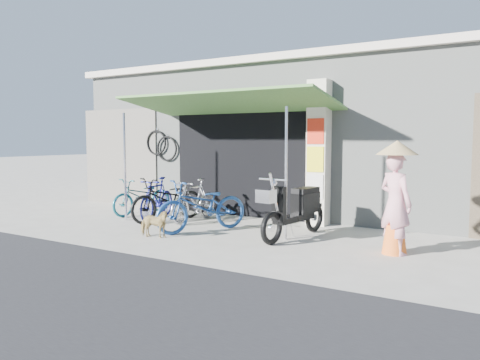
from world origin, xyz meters
The scene contains 13 objects.
ground centered at (0.00, 0.00, 0.00)m, with size 80.00×80.00×0.00m, color #AFAA9E.
bicycle_shop centered at (0.00, 5.09, 1.83)m, with size 12.30×5.30×3.66m.
shop_pillar centered at (0.85, 2.45, 1.50)m, with size 0.42×0.44×3.00m.
awning centered at (-0.90, 1.63, 2.51)m, with size 4.60×1.88×2.72m.
neighbour_left centered at (-5.00, 2.59, 1.30)m, with size 2.60×0.06×2.60m, color #6B665B.
bike_teal centered at (-3.21, 1.52, 0.43)m, with size 0.58×1.65×0.87m, color #165B65.
bike_blue centered at (-2.47, 1.19, 0.47)m, with size 0.44×1.56×0.94m, color navy.
bike_black centered at (-2.11, 1.14, 0.48)m, with size 0.64×1.84×0.97m, color black.
bike_silver centered at (-1.59, 1.39, 0.46)m, with size 0.44×1.55×0.93m, color silver.
bike_navy centered at (-0.79, 0.58, 0.51)m, with size 0.67×1.92×1.01m, color navy.
street_dog centered at (-1.22, -0.34, 0.26)m, with size 0.28×0.61×0.52m, color #9B8A52.
moped centered at (0.99, 0.98, 0.51)m, with size 0.62×1.99×1.13m.
nun centered at (2.81, 0.67, 0.88)m, with size 0.69×0.64×1.77m.
Camera 1 is at (4.44, -6.73, 1.79)m, focal length 35.00 mm.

